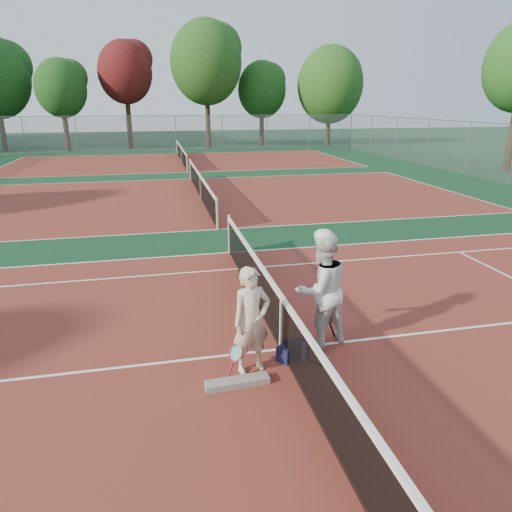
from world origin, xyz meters
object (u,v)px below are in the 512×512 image
Objects in this scene: player_a at (251,321)px; water_bottle at (303,352)px; sports_bag_navy at (287,352)px; net_main at (281,323)px; player_b at (321,290)px; sports_bag_purple at (297,349)px; racket_black_held at (327,324)px; racket_red at (236,361)px; racket_spare at (301,355)px.

player_a is 5.76× the size of water_bottle.
sports_bag_navy is at bearing 162.71° from water_bottle.
player_a is (-0.62, -0.49, 0.35)m from net_main.
sports_bag_purple is (-0.53, -0.39, -0.87)m from player_b.
racket_black_held is 1.57× the size of sports_bag_purple.
net_main is 21.05× the size of racket_red.
sports_bag_navy is 0.92× the size of sports_bag_purple.
water_bottle is (0.27, -0.41, -0.36)m from net_main.
racket_red is at bearing -162.56° from sports_bag_navy.
sports_bag_navy reaches higher than racket_spare.
net_main is 5.42× the size of player_b.
net_main reaches higher than racket_red.
racket_red is 1.74× the size of water_bottle.
player_b reaches higher than racket_spare.
player_a is at bearing 14.55° from racket_black_held.
racket_red reaches higher than sports_bag_purple.
player_b reaches higher than racket_red.
player_b is at bearing 21.98° from racket_black_held.
player_a is 1.47m from player_b.
racket_black_held is 0.95× the size of racket_spare.
racket_spare is 1.80× the size of sports_bag_navy.
net_main is 32.89× the size of sports_bag_navy.
racket_red is 1.19m from water_bottle.
player_b is 1.10m from water_bottle.
player_a is at bearing 70.86° from racket_spare.
player_b reaches higher than sports_bag_navy.
racket_red is (-1.62, -0.71, -0.75)m from player_b.
player_b is 6.07× the size of sports_bag_navy.
player_b is 3.38× the size of racket_spare.
net_main is 0.89m from player_b.
racket_black_held is at bearing 9.80° from player_a.
player_a is 2.88× the size of racket_spare.
net_main is 0.64m from racket_spare.
player_b is 1.16m from racket_spare.
sports_bag_purple reaches higher than sports_bag_navy.
player_b is (1.34, 0.59, 0.15)m from player_a.
net_main is 18.30× the size of racket_spare.
net_main is 36.60× the size of water_bottle.
sports_bag_navy is (-0.71, -0.43, -0.88)m from player_b.
racket_black_held is 0.89m from sports_bag_purple.
racket_red is 1.56× the size of sports_bag_navy.
net_main is at bearing 123.43° from sports_bag_purple.
racket_black_held is 1.70× the size of sports_bag_navy.
racket_spare is 0.15m from sports_bag_purple.
racket_black_held reaches higher than sports_bag_purple.
racket_black_held reaches higher than water_bottle.
racket_red is 0.87× the size of racket_spare.
racket_black_held is at bearing -83.86° from racket_spare.
net_main reaches higher than sports_bag_purple.
racket_spare is (0.89, 0.20, -0.85)m from player_a.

